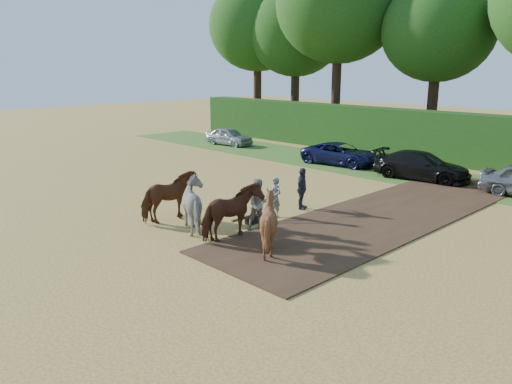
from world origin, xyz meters
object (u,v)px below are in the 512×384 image
at_px(plough_team, 217,209).
at_px(parked_cars, 484,174).
at_px(spectator_near, 259,205).
at_px(spectator_far, 302,189).

distance_m(plough_team, parked_cars, 13.85).
relative_size(plough_team, parked_cars, 0.17).
bearing_deg(spectator_near, parked_cars, 17.42).
distance_m(spectator_near, plough_team, 1.52).
bearing_deg(parked_cars, plough_team, -104.87).
distance_m(spectator_near, spectator_far, 3.16).
height_order(spectator_near, spectator_far, spectator_near).
relative_size(spectator_near, plough_team, 0.31).
bearing_deg(spectator_far, parked_cars, -47.38).
relative_size(spectator_near, parked_cars, 0.05).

